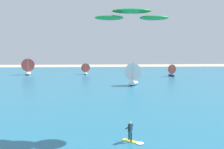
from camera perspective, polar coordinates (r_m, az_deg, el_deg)
name	(u,v)px	position (r m, az deg, el deg)	size (l,w,h in m)	color
ocean	(101,84)	(56.18, -2.43, -1.97)	(160.00, 90.00, 0.10)	#236B89
kitesurfer	(132,135)	(22.40, 4.33, -12.73)	(1.86, 1.69, 1.67)	yellow
kite	(132,15)	(25.72, 4.23, 12.61)	(7.08, 2.51, 1.06)	#198C3F
sailboat_leading	(85,69)	(74.59, -5.74, 1.27)	(2.62, 3.04, 3.46)	white
sailboat_center_horizon	(134,73)	(54.24, 4.81, 0.24)	(4.05, 4.53, 5.05)	silver
sailboat_near_shore	(171,70)	(71.38, 12.51, 0.95)	(2.74, 3.11, 3.49)	navy
sailboat_far_left	(28,66)	(77.25, -17.57, 1.70)	(3.84, 4.42, 5.00)	white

